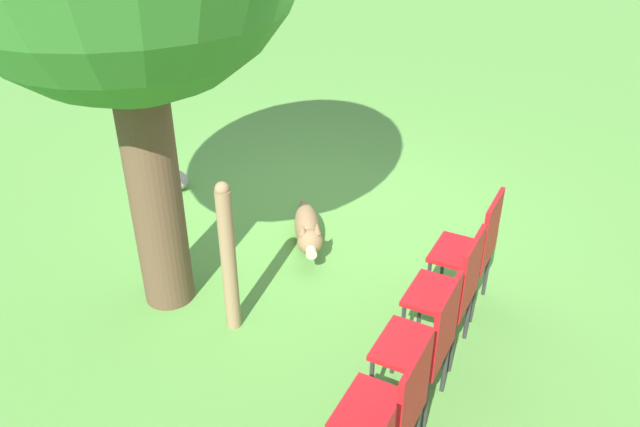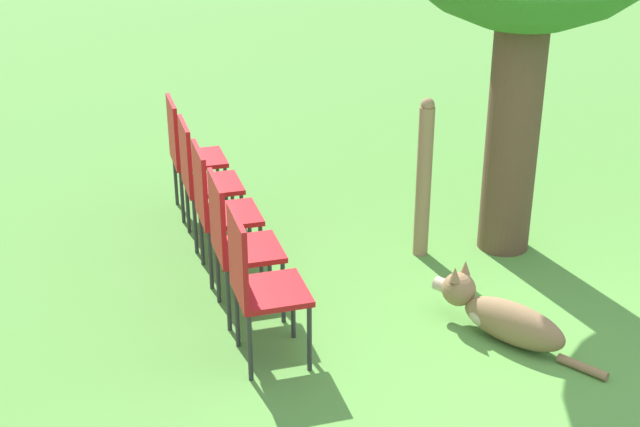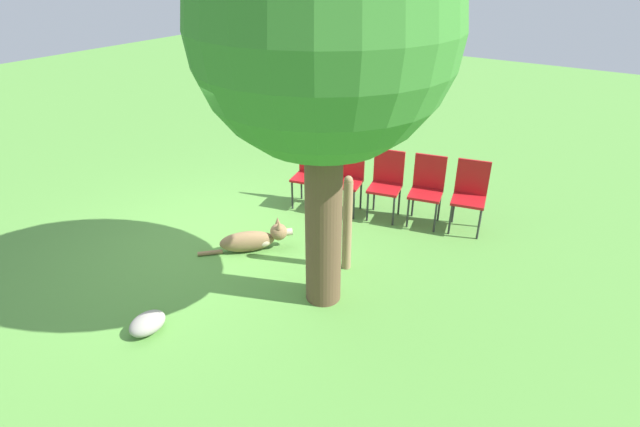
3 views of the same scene
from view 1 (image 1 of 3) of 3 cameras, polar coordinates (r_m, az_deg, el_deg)
ground_plane at (r=6.01m, az=-0.95°, el=-1.05°), size 30.00×30.00×0.00m
dog at (r=5.64m, az=-1.14°, el=-1.52°), size 0.93×0.92×0.42m
fence_post at (r=4.50m, az=-8.39°, el=-4.02°), size 0.11×0.11×1.23m
red_chair_0 at (r=4.84m, az=13.92°, el=-2.83°), size 0.51×0.52×0.98m
red_chair_1 at (r=4.36m, az=12.05°, el=-6.63°), size 0.51×0.52×0.98m
red_chair_2 at (r=3.92m, az=9.72°, el=-11.32°), size 0.51×0.52×0.98m
red_chair_3 at (r=3.52m, az=6.70°, el=-17.10°), size 0.51×0.52×0.98m
garden_rock at (r=6.81m, az=-13.34°, el=3.04°), size 0.40×0.29×0.20m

